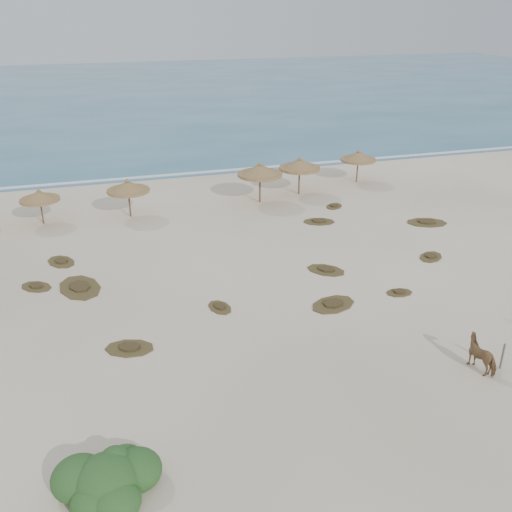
% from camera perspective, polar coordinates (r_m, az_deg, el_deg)
% --- Properties ---
extents(ground, '(160.00, 160.00, 0.00)m').
position_cam_1_polar(ground, '(26.33, 3.93, -6.85)').
color(ground, '#F5E2C9').
rests_on(ground, ground).
extents(ocean, '(200.00, 100.00, 0.01)m').
position_cam_1_polar(ocean, '(97.33, -12.17, 15.71)').
color(ocean, '#295B7B').
rests_on(ocean, ground).
extents(foam_line, '(70.00, 0.60, 0.01)m').
position_cam_1_polar(foam_line, '(49.63, -6.63, 8.21)').
color(foam_line, white).
rests_on(foam_line, ground).
extents(palapa_1, '(2.76, 2.76, 2.43)m').
position_cam_1_polar(palapa_1, '(39.92, -20.85, 5.60)').
color(palapa_1, brown).
rests_on(palapa_1, ground).
extents(palapa_2, '(3.36, 3.36, 2.70)m').
position_cam_1_polar(palapa_2, '(39.49, -12.68, 6.75)').
color(palapa_2, brown).
rests_on(palapa_2, ground).
extents(palapa_3, '(4.32, 4.32, 3.06)m').
position_cam_1_polar(palapa_3, '(41.37, 0.40, 8.53)').
color(palapa_3, brown).
rests_on(palapa_3, ground).
extents(palapa_4, '(3.15, 3.15, 2.93)m').
position_cam_1_polar(palapa_4, '(43.44, 4.39, 9.09)').
color(palapa_4, brown).
rests_on(palapa_4, ground).
extents(palapa_5, '(3.57, 3.57, 2.70)m').
position_cam_1_polar(palapa_5, '(47.12, 10.19, 9.76)').
color(palapa_5, brown).
rests_on(palapa_5, ground).
extents(horse, '(1.08, 1.72, 1.34)m').
position_cam_1_polar(horse, '(24.74, 21.75, -9.16)').
color(horse, olive).
rests_on(horse, ground).
extents(fence_post_near, '(0.12, 0.12, 1.17)m').
position_cam_1_polar(fence_post_near, '(25.09, 23.42, -9.19)').
color(fence_post_near, '#6F6553').
rests_on(fence_post_near, ground).
extents(bush, '(3.31, 2.92, 1.48)m').
position_cam_1_polar(bush, '(18.78, -14.63, -20.94)').
color(bush, '#316129').
rests_on(bush, ground).
extents(scrub_1, '(2.75, 3.50, 0.16)m').
position_cam_1_polar(scrub_1, '(30.78, -17.22, -3.00)').
color(scrub_1, brown).
rests_on(scrub_1, ground).
extents(scrub_2, '(1.34, 1.72, 0.16)m').
position_cam_1_polar(scrub_2, '(27.62, -3.64, -5.13)').
color(scrub_2, brown).
rests_on(scrub_2, ground).
extents(scrub_3, '(2.51, 2.48, 0.16)m').
position_cam_1_polar(scrub_3, '(31.50, 7.01, -1.38)').
color(scrub_3, brown).
rests_on(scrub_3, ground).
extents(scrub_4, '(2.11, 1.98, 0.16)m').
position_cam_1_polar(scrub_4, '(34.37, 17.08, -0.06)').
color(scrub_4, brown).
rests_on(scrub_4, ground).
extents(scrub_5, '(3.06, 2.43, 0.16)m').
position_cam_1_polar(scrub_5, '(39.67, 16.70, 3.25)').
color(scrub_5, brown).
rests_on(scrub_5, ground).
extents(scrub_6, '(2.08, 2.38, 0.16)m').
position_cam_1_polar(scrub_6, '(34.08, -18.91, -0.53)').
color(scrub_6, brown).
rests_on(scrub_6, ground).
extents(scrub_7, '(2.40, 1.88, 0.16)m').
position_cam_1_polar(scrub_7, '(38.39, 6.31, 3.46)').
color(scrub_7, brown).
rests_on(scrub_7, ground).
extents(scrub_8, '(2.06, 1.99, 0.16)m').
position_cam_1_polar(scrub_8, '(31.60, -21.12, -2.86)').
color(scrub_8, brown).
rests_on(scrub_8, ground).
extents(scrub_9, '(2.79, 2.27, 0.16)m').
position_cam_1_polar(scrub_9, '(28.08, 7.71, -4.79)').
color(scrub_9, brown).
rests_on(scrub_9, ground).
extents(scrub_10, '(1.83, 1.82, 0.16)m').
position_cam_1_polar(scrub_10, '(41.46, 7.82, 4.97)').
color(scrub_10, brown).
rests_on(scrub_10, ground).
extents(scrub_11, '(2.42, 1.94, 0.16)m').
position_cam_1_polar(scrub_11, '(25.14, -12.53, -8.96)').
color(scrub_11, brown).
rests_on(scrub_11, ground).
extents(scrub_12, '(1.41, 0.95, 0.16)m').
position_cam_1_polar(scrub_12, '(29.80, 14.13, -3.54)').
color(scrub_12, brown).
rests_on(scrub_12, ground).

